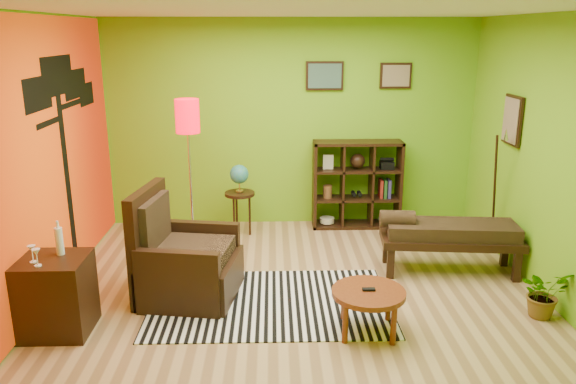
{
  "coord_description": "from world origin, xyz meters",
  "views": [
    {
      "loc": [
        -0.26,
        -5.35,
        2.62
      ],
      "look_at": [
        -0.1,
        0.12,
        1.05
      ],
      "focal_mm": 35.0,
      "sensor_mm": 36.0,
      "label": 1
    }
  ],
  "objects_px": {
    "bench": "(447,234)",
    "potted_plant": "(543,298)",
    "side_cabinet": "(56,295)",
    "floor_lamp": "(188,131)",
    "coffee_table": "(368,296)",
    "cube_shelf": "(358,184)",
    "armchair": "(183,264)",
    "globe_table": "(239,182)"
  },
  "relations": [
    {
      "from": "bench",
      "to": "potted_plant",
      "type": "height_order",
      "value": "bench"
    },
    {
      "from": "side_cabinet",
      "to": "floor_lamp",
      "type": "distance_m",
      "value": 2.33
    },
    {
      "from": "coffee_table",
      "to": "bench",
      "type": "xyz_separation_m",
      "value": [
        1.09,
        1.29,
        0.1
      ]
    },
    {
      "from": "bench",
      "to": "cube_shelf",
      "type": "bearing_deg",
      "value": 116.23
    },
    {
      "from": "bench",
      "to": "potted_plant",
      "type": "distance_m",
      "value": 1.25
    },
    {
      "from": "armchair",
      "to": "cube_shelf",
      "type": "distance_m",
      "value": 2.96
    },
    {
      "from": "floor_lamp",
      "to": "potted_plant",
      "type": "height_order",
      "value": "floor_lamp"
    },
    {
      "from": "cube_shelf",
      "to": "armchair",
      "type": "bearing_deg",
      "value": -135.07
    },
    {
      "from": "floor_lamp",
      "to": "cube_shelf",
      "type": "height_order",
      "value": "floor_lamp"
    },
    {
      "from": "bench",
      "to": "globe_table",
      "type": "bearing_deg",
      "value": 151.97
    },
    {
      "from": "floor_lamp",
      "to": "cube_shelf",
      "type": "bearing_deg",
      "value": 25.42
    },
    {
      "from": "armchair",
      "to": "bench",
      "type": "height_order",
      "value": "armchair"
    },
    {
      "from": "armchair",
      "to": "floor_lamp",
      "type": "distance_m",
      "value": 1.6
    },
    {
      "from": "coffee_table",
      "to": "potted_plant",
      "type": "height_order",
      "value": "coffee_table"
    },
    {
      "from": "coffee_table",
      "to": "globe_table",
      "type": "distance_m",
      "value": 2.88
    },
    {
      "from": "coffee_table",
      "to": "bench",
      "type": "distance_m",
      "value": 1.7
    },
    {
      "from": "coffee_table",
      "to": "globe_table",
      "type": "relative_size",
      "value": 0.69
    },
    {
      "from": "side_cabinet",
      "to": "globe_table",
      "type": "distance_m",
      "value": 2.91
    },
    {
      "from": "globe_table",
      "to": "cube_shelf",
      "type": "distance_m",
      "value": 1.63
    },
    {
      "from": "coffee_table",
      "to": "side_cabinet",
      "type": "xyz_separation_m",
      "value": [
        -2.79,
        0.09,
        0.01
      ]
    },
    {
      "from": "cube_shelf",
      "to": "potted_plant",
      "type": "distance_m",
      "value": 2.99
    },
    {
      "from": "armchair",
      "to": "globe_table",
      "type": "xyz_separation_m",
      "value": [
        0.48,
        1.78,
        0.38
      ]
    },
    {
      "from": "cube_shelf",
      "to": "side_cabinet",
      "type": "bearing_deg",
      "value": -138.42
    },
    {
      "from": "side_cabinet",
      "to": "potted_plant",
      "type": "xyz_separation_m",
      "value": [
        4.5,
        0.14,
        -0.17
      ]
    },
    {
      "from": "armchair",
      "to": "potted_plant",
      "type": "xyz_separation_m",
      "value": [
        3.47,
        -0.54,
        -0.16
      ]
    },
    {
      "from": "coffee_table",
      "to": "floor_lamp",
      "type": "distance_m",
      "value": 2.84
    },
    {
      "from": "coffee_table",
      "to": "armchair",
      "type": "bearing_deg",
      "value": 156.24
    },
    {
      "from": "globe_table",
      "to": "armchair",
      "type": "bearing_deg",
      "value": -105.22
    },
    {
      "from": "coffee_table",
      "to": "side_cabinet",
      "type": "height_order",
      "value": "side_cabinet"
    },
    {
      "from": "floor_lamp",
      "to": "cube_shelf",
      "type": "relative_size",
      "value": 1.57
    },
    {
      "from": "globe_table",
      "to": "coffee_table",
      "type": "bearing_deg",
      "value": -63.42
    },
    {
      "from": "potted_plant",
      "to": "cube_shelf",
      "type": "bearing_deg",
      "value": 117.9
    },
    {
      "from": "globe_table",
      "to": "cube_shelf",
      "type": "height_order",
      "value": "cube_shelf"
    },
    {
      "from": "coffee_table",
      "to": "cube_shelf",
      "type": "height_order",
      "value": "cube_shelf"
    },
    {
      "from": "coffee_table",
      "to": "side_cabinet",
      "type": "relative_size",
      "value": 0.65
    },
    {
      "from": "floor_lamp",
      "to": "potted_plant",
      "type": "xyz_separation_m",
      "value": [
        3.51,
        -1.61,
        -1.34
      ]
    },
    {
      "from": "coffee_table",
      "to": "floor_lamp",
      "type": "relative_size",
      "value": 0.35
    },
    {
      "from": "side_cabinet",
      "to": "bench",
      "type": "distance_m",
      "value": 4.07
    },
    {
      "from": "coffee_table",
      "to": "potted_plant",
      "type": "bearing_deg",
      "value": 7.9
    },
    {
      "from": "armchair",
      "to": "coffee_table",
      "type": "bearing_deg",
      "value": -23.76
    },
    {
      "from": "armchair",
      "to": "cube_shelf",
      "type": "height_order",
      "value": "cube_shelf"
    },
    {
      "from": "coffee_table",
      "to": "floor_lamp",
      "type": "bearing_deg",
      "value": 134.38
    }
  ]
}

